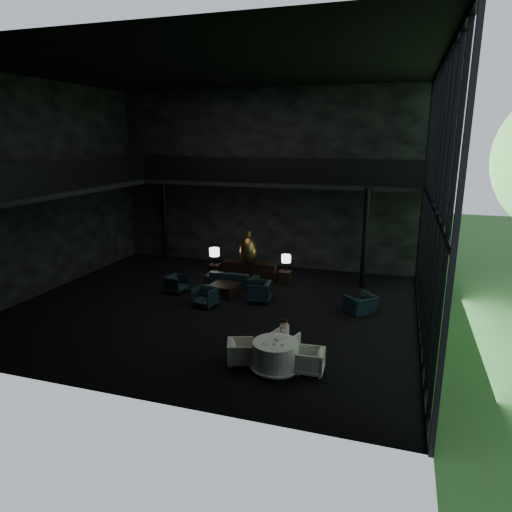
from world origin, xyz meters
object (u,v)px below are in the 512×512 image
(dining_chair_east, at_px, (310,361))
(child, at_px, (285,328))
(console, at_px, (250,270))
(lounge_armchair_south, at_px, (205,296))
(window_armchair, at_px, (361,302))
(side_table_right, at_px, (285,277))
(lounge_armchair_west, at_px, (177,284))
(table_lamp_right, at_px, (286,259))
(sofa, at_px, (232,275))
(dining_chair_west, at_px, (241,352))
(lounge_armchair_east, at_px, (259,290))
(table_lamp_left, at_px, (214,253))
(coffee_table, at_px, (224,290))
(side_table_left, at_px, (215,270))
(bronze_urn, at_px, (248,250))
(dining_chair_north, at_px, (284,343))
(dining_table, at_px, (275,357))

(dining_chair_east, distance_m, child, 1.36)
(console, xyz_separation_m, lounge_armchair_south, (-0.47, -3.66, 0.03))
(console, distance_m, window_armchair, 5.55)
(console, relative_size, side_table_right, 4.32)
(lounge_armchair_west, bearing_deg, side_table_right, -45.78)
(side_table_right, bearing_deg, table_lamp_right, 90.00)
(side_table_right, xyz_separation_m, sofa, (-2.01, -0.94, 0.17))
(side_table_right, distance_m, dining_chair_west, 7.11)
(side_table_right, relative_size, lounge_armchair_east, 0.60)
(table_lamp_left, xyz_separation_m, table_lamp_right, (3.20, 0.03, -0.04))
(coffee_table, relative_size, child, 1.79)
(side_table_left, bearing_deg, coffee_table, -59.47)
(table_lamp_right, bearing_deg, table_lamp_left, -179.53)
(bronze_urn, distance_m, side_table_left, 1.93)
(table_lamp_left, xyz_separation_m, lounge_armchair_east, (2.81, -2.51, -0.59))
(console, height_order, table_lamp_right, table_lamp_right)
(console, height_order, lounge_armchair_south, lounge_armchair_south)
(window_armchair, bearing_deg, dining_chair_north, 19.54)
(table_lamp_left, bearing_deg, dining_chair_west, -62.47)
(lounge_armchair_west, height_order, lounge_armchair_east, lounge_armchair_east)
(lounge_armchair_east, height_order, dining_chair_east, lounge_armchair_east)
(bronze_urn, bearing_deg, table_lamp_right, 6.06)
(lounge_armchair_west, bearing_deg, table_lamp_right, -43.99)
(sofa, relative_size, dining_chair_north, 3.34)
(bronze_urn, bearing_deg, dining_table, -66.17)
(lounge_armchair_south, bearing_deg, table_lamp_left, 118.86)
(side_table_right, relative_size, dining_chair_east, 0.82)
(bronze_urn, xyz_separation_m, table_lamp_right, (1.60, 0.17, -0.33))
(window_armchair, bearing_deg, table_lamp_left, -67.10)
(sofa, height_order, lounge_armchair_south, sofa)
(lounge_armchair_west, bearing_deg, bronze_urn, -30.23)
(window_armchair, distance_m, coffee_table, 5.17)
(sofa, xyz_separation_m, coffee_table, (0.15, -1.19, -0.21))
(dining_chair_east, xyz_separation_m, dining_chair_west, (-1.87, -0.06, 0.00))
(dining_table, bearing_deg, dining_chair_north, 89.71)
(lounge_armchair_south, relative_size, child, 1.41)
(sofa, height_order, dining_table, sofa)
(dining_table, bearing_deg, dining_chair_east, 3.78)
(side_table_right, bearing_deg, lounge_armchair_south, -120.81)
(coffee_table, height_order, dining_chair_east, dining_chair_east)
(lounge_armchair_west, distance_m, lounge_armchair_south, 1.99)
(table_lamp_right, relative_size, lounge_armchair_south, 0.82)
(side_table_right, bearing_deg, lounge_armchair_east, -99.27)
(child, bearing_deg, dining_chair_east, 134.83)
(dining_chair_east, bearing_deg, sofa, -146.71)
(table_lamp_right, distance_m, sofa, 2.36)
(lounge_armchair_west, distance_m, window_armchair, 7.04)
(lounge_armchair_east, distance_m, dining_chair_north, 4.32)
(side_table_right, xyz_separation_m, child, (1.52, -6.11, 0.46))
(bronze_urn, xyz_separation_m, dining_chair_west, (2.17, -7.09, -1.00))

